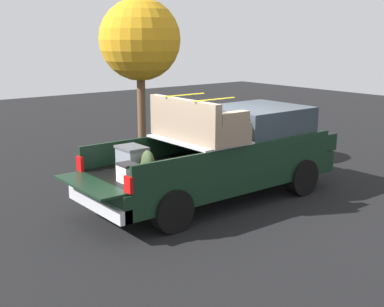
{
  "coord_description": "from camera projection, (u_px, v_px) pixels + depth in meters",
  "views": [
    {
      "loc": [
        -6.73,
        -7.78,
        3.42
      ],
      "look_at": [
        -0.6,
        0.0,
        1.1
      ],
      "focal_mm": 47.53,
      "sensor_mm": 36.0,
      "label": 1
    }
  ],
  "objects": [
    {
      "name": "ground_plane",
      "position": [
        214.0,
        200.0,
        10.79
      ],
      "size": [
        40.0,
        40.0,
        0.0
      ],
      "primitive_type": "plane",
      "color": "black"
    },
    {
      "name": "pickup_truck",
      "position": [
        227.0,
        153.0,
        10.78
      ],
      "size": [
        6.05,
        2.08,
        2.23
      ],
      "color": "black",
      "rests_on": "ground_plane"
    },
    {
      "name": "tree_background",
      "position": [
        140.0,
        41.0,
        12.93
      ],
      "size": [
        2.09,
        2.09,
        4.34
      ],
      "color": "brown",
      "rests_on": "ground_plane"
    }
  ]
}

